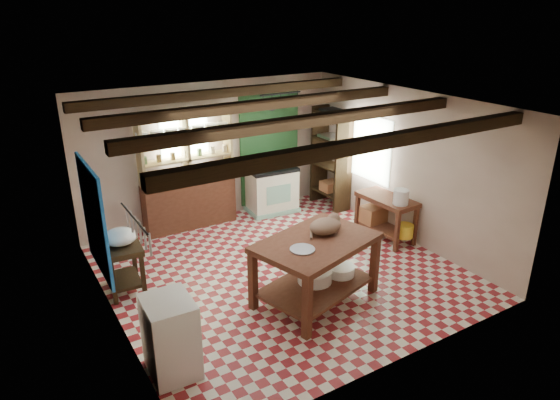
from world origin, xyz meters
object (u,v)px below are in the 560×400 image
white_cabinet (170,337)px  prep_table (124,267)px  right_counter (385,218)px  cat (325,226)px  stove (272,190)px  work_table (316,270)px

white_cabinet → prep_table: bearing=91.6°
right_counter → cat: cat is taller
prep_table → white_cabinet: bearing=-85.8°
stove → cat: bearing=-102.4°
prep_table → right_counter: size_ratio=0.68×
stove → cat: cat is taller
prep_table → right_counter: right_counter is taller
white_cabinet → cat: bearing=13.6°
work_table → cat: cat is taller
work_table → prep_table: bearing=127.7°
white_cabinet → right_counter: white_cabinet is taller
work_table → white_cabinet: same height
right_counter → work_table: bearing=-158.4°
prep_table → cat: 2.93m
cat → work_table: bearing=-178.7°
work_table → white_cabinet: (-2.22, -0.38, 0.00)m
stove → white_cabinet: 4.80m
stove → white_cabinet: bearing=-129.7°
stove → prep_table: 3.61m
stove → prep_table: stove is taller
right_counter → cat: bearing=-158.8°
prep_table → white_cabinet: 2.01m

